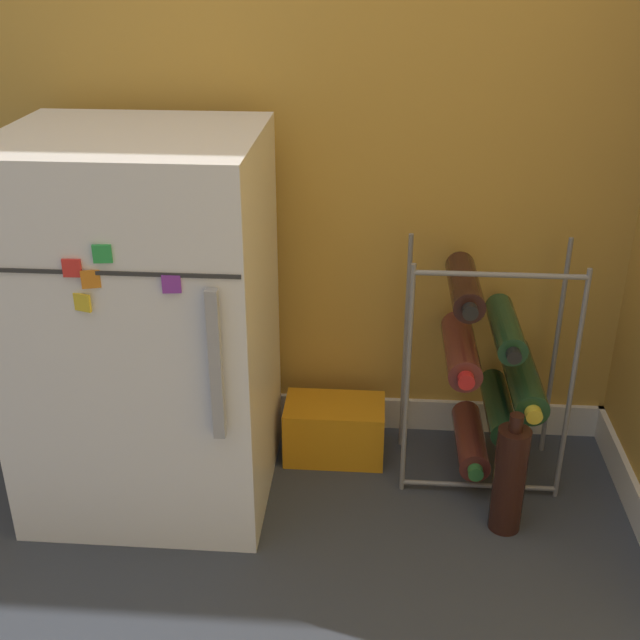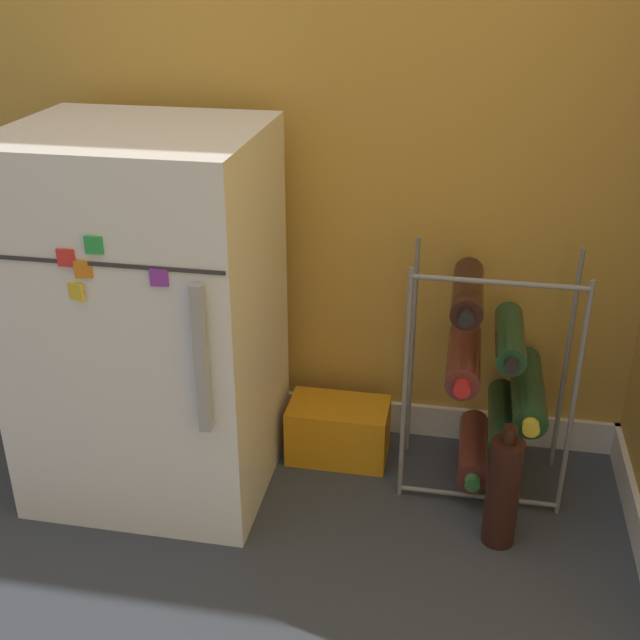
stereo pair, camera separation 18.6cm
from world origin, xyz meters
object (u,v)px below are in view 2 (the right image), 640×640
(mini_fridge, at_px, (149,317))
(wine_rack, at_px, (491,377))
(soda_box, at_px, (338,430))
(loose_bottle_floor, at_px, (503,491))

(mini_fridge, xyz_separation_m, wine_rack, (0.80, 0.11, -0.14))
(soda_box, xyz_separation_m, loose_bottle_floor, (0.41, -0.26, 0.06))
(mini_fridge, bearing_deg, soda_box, 19.91)
(soda_box, bearing_deg, loose_bottle_floor, -32.30)
(wine_rack, relative_size, loose_bottle_floor, 1.97)
(wine_rack, xyz_separation_m, loose_bottle_floor, (0.04, -0.22, -0.16))
(mini_fridge, distance_m, loose_bottle_floor, 0.90)
(loose_bottle_floor, bearing_deg, mini_fridge, 172.79)
(wine_rack, bearing_deg, loose_bottle_floor, -79.80)
(soda_box, distance_m, loose_bottle_floor, 0.49)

